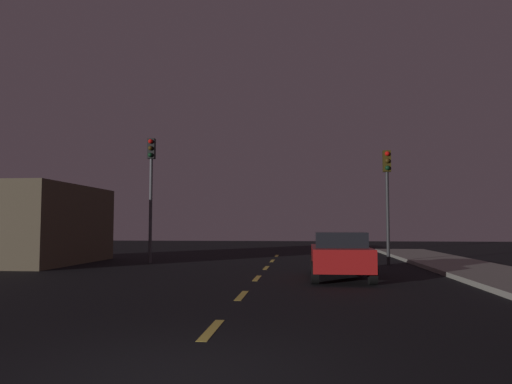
# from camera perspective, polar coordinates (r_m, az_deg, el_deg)

# --- Properties ---
(ground_plane) EXTENTS (80.00, 80.00, 0.00)m
(ground_plane) POSITION_cam_1_polar(r_m,az_deg,el_deg) (12.35, -1.32, -11.54)
(ground_plane) COLOR black
(lane_stripe_second) EXTENTS (0.16, 1.60, 0.01)m
(lane_stripe_second) POSITION_cam_1_polar(r_m,az_deg,el_deg) (8.06, -5.18, -15.61)
(lane_stripe_second) COLOR #EACC4C
(lane_stripe_second) RESTS_ON ground_plane
(lane_stripe_third) EXTENTS (0.16, 1.60, 0.01)m
(lane_stripe_third) POSITION_cam_1_polar(r_m,az_deg,el_deg) (11.76, -1.67, -11.90)
(lane_stripe_third) COLOR #EACC4C
(lane_stripe_third) RESTS_ON ground_plane
(lane_stripe_fourth) EXTENTS (0.16, 1.60, 0.01)m
(lane_stripe_fourth) POSITION_cam_1_polar(r_m,az_deg,el_deg) (15.51, 0.11, -9.96)
(lane_stripe_fourth) COLOR #EACC4C
(lane_stripe_fourth) RESTS_ON ground_plane
(lane_stripe_fifth) EXTENTS (0.16, 1.60, 0.01)m
(lane_stripe_fifth) POSITION_cam_1_polar(r_m,az_deg,el_deg) (19.28, 1.18, -8.77)
(lane_stripe_fifth) COLOR #EACC4C
(lane_stripe_fifth) RESTS_ON ground_plane
(lane_stripe_sixth) EXTENTS (0.16, 1.60, 0.01)m
(lane_stripe_sixth) POSITION_cam_1_polar(r_m,az_deg,el_deg) (23.06, 1.90, -7.97)
(lane_stripe_sixth) COLOR #EACC4C
(lane_stripe_sixth) RESTS_ON ground_plane
(lane_stripe_seventh) EXTENTS (0.16, 1.60, 0.01)m
(lane_stripe_seventh) POSITION_cam_1_polar(r_m,az_deg,el_deg) (26.85, 2.42, -7.39)
(lane_stripe_seventh) COLOR #EACC4C
(lane_stripe_seventh) RESTS_ON ground_plane
(traffic_signal_left) EXTENTS (0.32, 0.38, 5.49)m
(traffic_signal_left) POSITION_cam_1_polar(r_m,az_deg,el_deg) (22.15, -12.09, 1.80)
(traffic_signal_left) COLOR #4C4C51
(traffic_signal_left) RESTS_ON ground_plane
(traffic_signal_right) EXTENTS (0.32, 0.38, 4.80)m
(traffic_signal_right) POSITION_cam_1_polar(r_m,az_deg,el_deg) (21.37, 14.97, 0.87)
(traffic_signal_right) COLOR #2D2D30
(traffic_signal_right) RESTS_ON ground_plane
(car_stopped_ahead) EXTENTS (1.83, 4.18, 1.44)m
(car_stopped_ahead) POSITION_cam_1_polar(r_m,az_deg,el_deg) (15.59, 9.69, -7.14)
(car_stopped_ahead) COLOR #B21919
(car_stopped_ahead) RESTS_ON ground_plane
(storefront_left) EXTENTS (4.87, 6.87, 3.37)m
(storefront_left) POSITION_cam_1_polar(r_m,az_deg,el_deg) (23.58, -24.81, -3.44)
(storefront_left) COLOR brown
(storefront_left) RESTS_ON ground_plane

